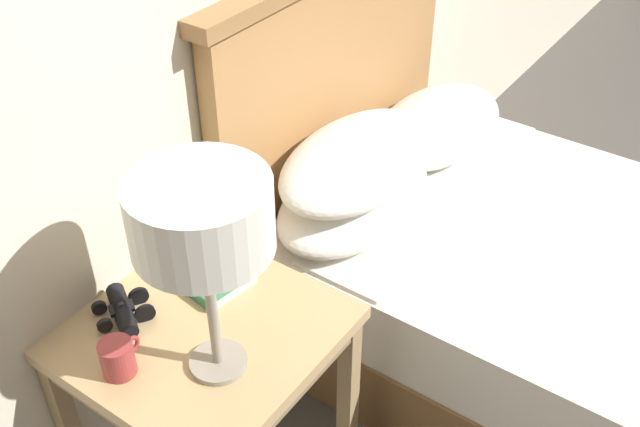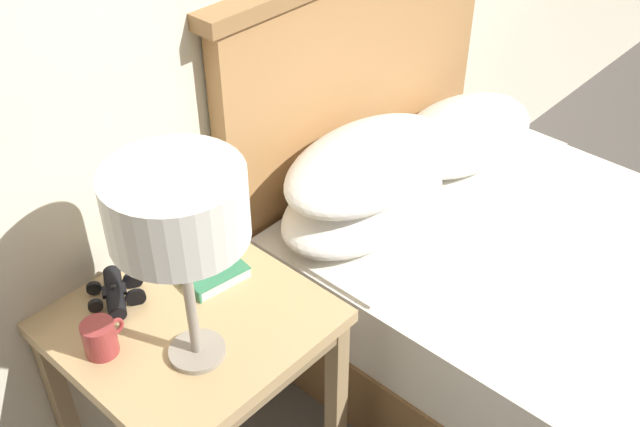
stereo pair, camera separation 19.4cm
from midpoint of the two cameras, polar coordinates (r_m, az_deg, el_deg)
nightstand at (r=1.87m, az=-6.84°, el=-9.60°), size 0.58×0.58×0.58m
bed at (r=2.36m, az=21.02°, el=-7.51°), size 1.23×1.95×1.17m
table_lamp at (r=1.45m, az=-7.14°, el=0.11°), size 0.28×0.28×0.49m
book_on_nightstand at (r=1.92m, az=-6.04°, el=-4.04°), size 0.18×0.22×0.03m
binoculars_pair at (r=1.87m, az=-12.49°, el=-6.02°), size 0.16×0.16×0.05m
coffee_mug at (r=1.74m, az=-13.32°, el=-9.35°), size 0.10×0.08×0.08m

